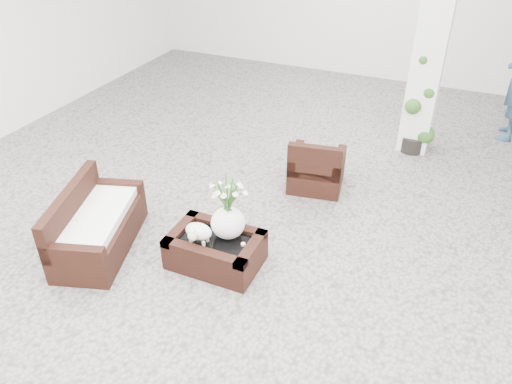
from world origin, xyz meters
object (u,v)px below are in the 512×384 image
at_px(loveseat, 97,220).
at_px(topiary, 420,105).
at_px(coffee_table, 216,251).
at_px(armchair, 317,162).

relative_size(loveseat, topiary, 0.93).
xyz_separation_m(coffee_table, loveseat, (-1.24, -0.25, 0.19)).
bearing_deg(armchair, coffee_table, 66.79).
bearing_deg(coffee_table, armchair, 75.84).
bearing_deg(coffee_table, loveseat, -168.61).
relative_size(coffee_table, loveseat, 0.70).
distance_m(loveseat, topiary, 4.46).
distance_m(coffee_table, loveseat, 1.28).
height_order(armchair, topiary, topiary).
bearing_deg(loveseat, topiary, -54.37).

